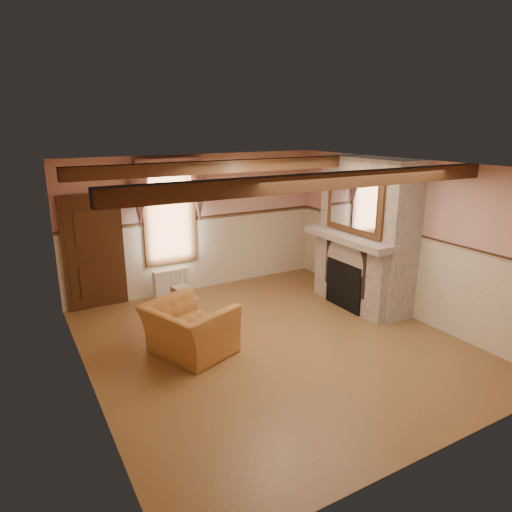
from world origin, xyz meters
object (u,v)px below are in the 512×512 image
side_table (183,314)px  oil_lamp (344,221)px  radiator (171,284)px  mantel_clock (333,220)px  armchair (189,329)px  bowl (359,231)px

side_table → oil_lamp: (3.30, -0.14, 1.29)m
radiator → mantel_clock: mantel_clock is taller
armchair → oil_lamp: oil_lamp is taller
bowl → mantel_clock: bearing=90.0°
armchair → mantel_clock: 3.84m
radiator → oil_lamp: bearing=-32.2°
side_table → mantel_clock: mantel_clock is taller
mantel_clock → oil_lamp: oil_lamp is taller
armchair → mantel_clock: size_ratio=5.06×
oil_lamp → bowl: bearing=-90.0°
mantel_clock → oil_lamp: size_ratio=0.86×
side_table → bowl: 3.55m
bowl → oil_lamp: (0.00, 0.44, 0.10)m
mantel_clock → bowl: bearing=-90.0°
radiator → mantel_clock: size_ratio=2.92×
armchair → side_table: size_ratio=2.21×
bowl → radiator: bearing=145.2°
bowl → mantel_clock: 0.78m
side_table → oil_lamp: oil_lamp is taller
oil_lamp → side_table: bearing=177.6°
side_table → armchair: bearing=-104.1°
armchair → oil_lamp: (3.51, 0.72, 1.17)m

